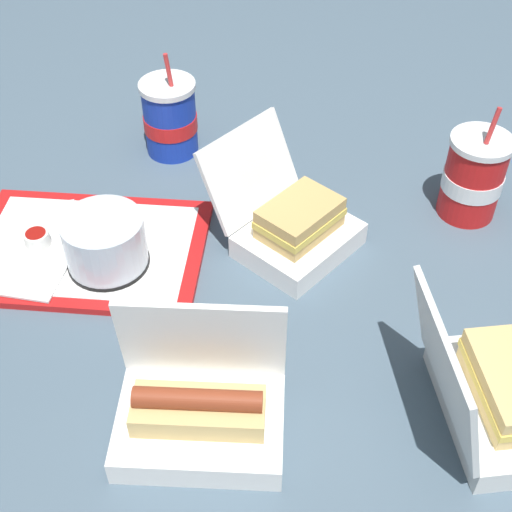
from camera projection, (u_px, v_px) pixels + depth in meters
name	position (u px, v px, depth m)	size (l,w,h in m)	color
ground_plane	(260.00, 300.00, 1.06)	(3.20, 3.20, 0.00)	#4C6070
food_tray	(87.00, 249.00, 1.13)	(0.38, 0.28, 0.01)	red
cake_container	(105.00, 244.00, 1.07)	(0.13, 0.13, 0.09)	black
ketchup_cup	(37.00, 238.00, 1.12)	(0.04, 0.04, 0.02)	white
napkin_stack	(31.00, 274.00, 1.08)	(0.10, 0.10, 0.00)	white
plastic_fork	(41.00, 208.00, 1.19)	(0.11, 0.01, 0.01)	white
clamshell_sandwich_right	(501.00, 395.00, 0.88)	(0.23, 0.25, 0.18)	white
clamshell_sandwich_left	(293.00, 225.00, 1.12)	(0.27, 0.26, 0.17)	white
clamshell_hotdog_front	(200.00, 412.00, 0.87)	(0.22, 0.16, 0.18)	white
soda_cup_left	(473.00, 177.00, 1.16)	(0.10, 0.10, 0.21)	red
soda_cup_right	(170.00, 118.00, 1.29)	(0.10, 0.10, 0.20)	#1938B7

